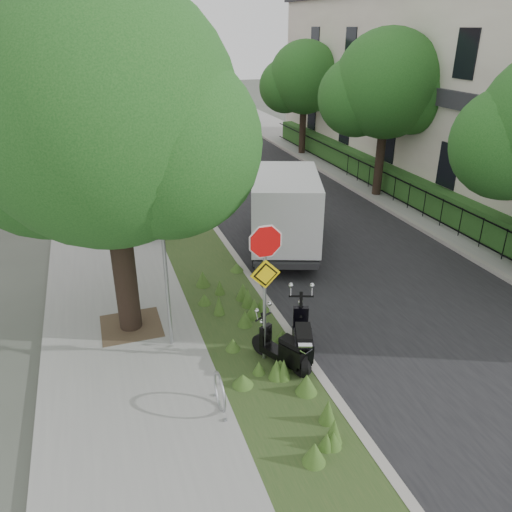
# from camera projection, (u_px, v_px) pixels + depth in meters

# --- Properties ---
(ground) EXTENTS (120.00, 120.00, 0.00)m
(ground) POSITION_uv_depth(u_px,v_px,m) (335.00, 366.00, 10.74)
(ground) COLOR #4C5147
(ground) RESTS_ON ground
(sidewalk_near) EXTENTS (3.50, 60.00, 0.12)m
(sidewalk_near) POSITION_uv_depth(u_px,v_px,m) (104.00, 226.00, 18.08)
(sidewalk_near) COLOR gray
(sidewalk_near) RESTS_ON ground
(verge) EXTENTS (2.00, 60.00, 0.12)m
(verge) POSITION_uv_depth(u_px,v_px,m) (179.00, 217.00, 18.88)
(verge) COLOR #29451D
(verge) RESTS_ON ground
(kerb_near) EXTENTS (0.20, 60.00, 0.13)m
(kerb_near) POSITION_uv_depth(u_px,v_px,m) (205.00, 214.00, 19.17)
(kerb_near) COLOR #9E9991
(kerb_near) RESTS_ON ground
(road) EXTENTS (7.00, 60.00, 0.01)m
(road) POSITION_uv_depth(u_px,v_px,m) (289.00, 206.00, 20.20)
(road) COLOR black
(road) RESTS_ON ground
(kerb_far) EXTENTS (0.20, 60.00, 0.13)m
(kerb_far) POSITION_uv_depth(u_px,v_px,m) (366.00, 196.00, 21.19)
(kerb_far) COLOR #9E9991
(kerb_far) RESTS_ON ground
(footpath_far) EXTENTS (3.20, 60.00, 0.12)m
(footpath_far) POSITION_uv_depth(u_px,v_px,m) (400.00, 192.00, 21.69)
(footpath_far) COLOR gray
(footpath_far) RESTS_ON ground
(street_tree_main) EXTENTS (6.21, 5.54, 7.66)m
(street_tree_main) POSITION_uv_depth(u_px,v_px,m) (102.00, 127.00, 10.00)
(street_tree_main) COLOR black
(street_tree_main) RESTS_ON ground
(bare_post) EXTENTS (0.08, 0.08, 4.00)m
(bare_post) POSITION_uv_depth(u_px,v_px,m) (165.00, 263.00, 10.47)
(bare_post) COLOR #A5A8AD
(bare_post) RESTS_ON ground
(bike_hoop) EXTENTS (0.06, 0.78, 0.77)m
(bike_hoop) POSITION_uv_depth(u_px,v_px,m) (220.00, 392.00, 9.23)
(bike_hoop) COLOR #A5A8AD
(bike_hoop) RESTS_ON ground
(sign_assembly) EXTENTS (0.94, 0.08, 3.22)m
(sign_assembly) POSITION_uv_depth(u_px,v_px,m) (265.00, 267.00, 9.86)
(sign_assembly) COLOR #A5A8AD
(sign_assembly) RESTS_ON ground
(fence_far) EXTENTS (0.04, 24.00, 1.00)m
(fence_far) POSITION_uv_depth(u_px,v_px,m) (381.00, 181.00, 21.14)
(fence_far) COLOR black
(fence_far) RESTS_ON ground
(hedge_far) EXTENTS (1.00, 24.00, 1.10)m
(hedge_far) POSITION_uv_depth(u_px,v_px,m) (396.00, 179.00, 21.34)
(hedge_far) COLOR #1F4418
(hedge_far) RESTS_ON footpath_far
(terrace_houses) EXTENTS (7.40, 26.40, 8.20)m
(terrace_houses) POSITION_uv_depth(u_px,v_px,m) (480.00, 91.00, 20.92)
(terrace_houses) COLOR beige
(terrace_houses) RESTS_ON ground
(far_tree_b) EXTENTS (4.83, 4.31, 6.56)m
(far_tree_b) POSITION_uv_depth(u_px,v_px,m) (385.00, 90.00, 19.55)
(far_tree_b) COLOR black
(far_tree_b) RESTS_ON ground
(far_tree_c) EXTENTS (4.37, 3.89, 5.93)m
(far_tree_c) POSITION_uv_depth(u_px,v_px,m) (303.00, 81.00, 26.60)
(far_tree_c) COLOR black
(far_tree_c) RESTS_ON ground
(scooter_near) EXTENTS (0.86, 1.44, 0.75)m
(scooter_near) POSITION_uv_depth(u_px,v_px,m) (287.00, 353.00, 10.34)
(scooter_near) COLOR black
(scooter_near) RESTS_ON ground
(scooter_far) EXTENTS (0.80, 1.78, 0.88)m
(scooter_far) POSITION_uv_depth(u_px,v_px,m) (302.00, 344.00, 10.53)
(scooter_far) COLOR black
(scooter_far) RESTS_ON ground
(box_truck) EXTENTS (3.38, 5.21, 2.21)m
(box_truck) POSITION_uv_depth(u_px,v_px,m) (284.00, 207.00, 15.80)
(box_truck) COLOR #262628
(box_truck) RESTS_ON ground
(utility_cabinet) EXTENTS (1.03, 0.85, 1.17)m
(utility_cabinet) POSITION_uv_depth(u_px,v_px,m) (150.00, 222.00, 16.66)
(utility_cabinet) COLOR #262628
(utility_cabinet) RESTS_ON ground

